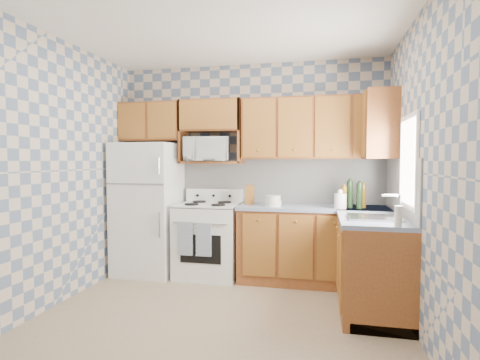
{
  "coord_description": "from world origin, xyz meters",
  "views": [
    {
      "loc": [
        0.91,
        -3.2,
        1.46
      ],
      "look_at": [
        0.05,
        0.75,
        1.25
      ],
      "focal_mm": 28.0,
      "sensor_mm": 36.0,
      "label": 1
    }
  ],
  "objects_px": {
    "refrigerator": "(148,208)",
    "electric_kettle": "(340,201)",
    "stove_body": "(209,241)",
    "microwave": "(207,149)"
  },
  "relations": [
    {
      "from": "refrigerator",
      "to": "electric_kettle",
      "type": "distance_m",
      "value": 2.41
    },
    {
      "from": "refrigerator",
      "to": "electric_kettle",
      "type": "height_order",
      "value": "refrigerator"
    },
    {
      "from": "stove_body",
      "to": "electric_kettle",
      "type": "distance_m",
      "value": 1.69
    },
    {
      "from": "stove_body",
      "to": "microwave",
      "type": "bearing_deg",
      "value": 116.44
    },
    {
      "from": "refrigerator",
      "to": "microwave",
      "type": "distance_m",
      "value": 1.08
    },
    {
      "from": "stove_body",
      "to": "microwave",
      "type": "distance_m",
      "value": 1.16
    },
    {
      "from": "stove_body",
      "to": "microwave",
      "type": "height_order",
      "value": "microwave"
    },
    {
      "from": "refrigerator",
      "to": "stove_body",
      "type": "relative_size",
      "value": 1.87
    },
    {
      "from": "electric_kettle",
      "to": "refrigerator",
      "type": "bearing_deg",
      "value": 176.94
    },
    {
      "from": "microwave",
      "to": "refrigerator",
      "type": "bearing_deg",
      "value": 177.16
    }
  ]
}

